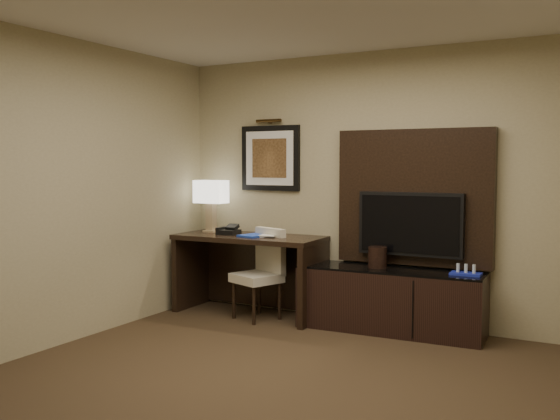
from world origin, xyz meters
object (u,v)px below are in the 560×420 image
Objects in this scene: ice_bucket at (378,257)px; desk at (249,275)px; credenza at (390,300)px; desk_chair at (257,277)px; tv at (410,224)px; minibar_tray at (466,270)px; desk_phone at (228,229)px; table_lamp at (211,204)px.

desk is at bearing -177.90° from ice_bucket.
desk_chair reaches higher than credenza.
credenza is 1.38m from desk_chair.
desk_chair is (-1.50, -0.33, -0.58)m from tv.
tv is (0.15, 0.14, 0.72)m from credenza.
minibar_tray is (2.05, 0.19, 0.21)m from desk_chair.
tv is 1.94m from desk_phone.
desk_chair reaches higher than minibar_tray.
minibar_tray is (2.22, 0.06, 0.23)m from desk.
desk_phone reaches higher than desk_chair.
desk_phone is (-1.77, -0.07, 0.59)m from credenza.
table_lamp is at bearing 178.90° from ice_bucket.
ice_bucket is at bearing 177.08° from credenza.
desk is at bearing -9.23° from table_lamp.
credenza is 1.75× the size of tv.
table_lamp reaches higher than desk_chair.
tv is 3.74× the size of minibar_tray.
tv is (1.67, 0.19, 0.60)m from desk.
desk is 7.81× the size of ice_bucket.
ice_bucket is 0.83m from minibar_tray.
table_lamp reaches higher than tv.
table_lamp is at bearing -177.38° from tv.
credenza is 0.78m from minibar_tray.
table_lamp is 2.28× the size of minibar_tray.
table_lamp is at bearing -176.37° from desk_chair.
tv is 1.64m from desk_chair.
desk_chair is at bearing -40.49° from desk.
desk_phone reaches higher than minibar_tray.
desk_phone is (0.30, -0.11, -0.25)m from table_lamp.
desk is 5.86× the size of minibar_tray.
table_lamp is 3.03× the size of ice_bucket.
desk_chair is 4.13× the size of desk_phone.
table_lamp is (-0.72, 0.23, 0.71)m from desk_chair.
desk_chair is (-1.36, -0.19, 0.13)m from credenza.
minibar_tray is (2.47, 0.08, -0.24)m from desk_phone.
desk_phone is at bearing -173.81° from tv.
tv is at bearing 33.53° from desk_chair.
credenza is at bearing -0.56° from ice_bucket.
tv is at bearing 5.03° from desk.
table_lamp is (-2.22, -0.10, 0.12)m from tv.
desk_chair reaches higher than desk.
tv is at bearing 4.51° from desk_phone.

